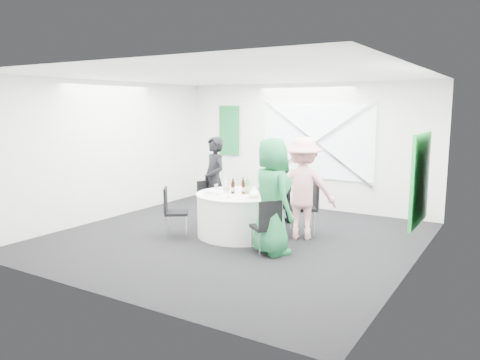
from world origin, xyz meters
The scene contains 48 objects.
floor centered at (0.00, 0.00, 0.00)m, with size 6.00×6.00×0.00m, color black.
ceiling centered at (0.00, 0.00, 2.80)m, with size 6.00×6.00×0.00m, color white.
wall_back centered at (0.00, 3.00, 1.40)m, with size 6.00×6.00×0.00m, color silver.
wall_front centered at (0.00, -3.00, 1.40)m, with size 6.00×6.00×0.00m, color silver.
wall_left centered at (-3.00, 0.00, 1.40)m, with size 6.00×6.00×0.00m, color silver.
wall_right centered at (3.00, 0.00, 1.40)m, with size 6.00×6.00×0.00m, color silver.
window_panel centered at (0.30, 2.96, 1.50)m, with size 2.60×0.03×1.60m, color silver.
window_brace_a centered at (0.30, 2.92, 1.50)m, with size 0.05×0.05×3.16m, color silver.
window_brace_b centered at (0.30, 2.92, 1.50)m, with size 0.05×0.05×3.16m, color silver.
green_banner centered at (-2.00, 2.95, 1.70)m, with size 0.55×0.04×1.20m, color #16712B.
green_sign centered at (2.94, 0.60, 1.20)m, with size 0.05×1.20×1.40m, color green.
banquet_table centered at (0.00, 0.20, 0.38)m, with size 1.56×1.56×0.76m.
chair_back centered at (0.08, 1.27, 0.54)m, with size 0.45×0.46×0.91m.
chair_back_left centered at (-0.97, 0.59, 0.49)m, with size 0.51×0.50×0.85m.
chair_back_right centered at (1.04, 0.84, 0.60)m, with size 0.64×0.63×1.01m.
chair_front_right centered at (0.96, -0.56, 0.51)m, with size 0.56×0.56×0.87m.
chair_front_left centered at (-0.98, -0.50, 0.51)m, with size 0.56×0.56×0.88m.
person_man_back_left centered at (-0.90, 0.71, 0.85)m, with size 0.62×0.41×1.71m, color black.
person_man_back centered at (0.18, 1.22, 0.80)m, with size 0.78×0.43×1.61m, color black.
person_woman_pink centered at (1.04, 0.58, 0.89)m, with size 1.15×0.53×1.77m, color pink.
person_woman_green centered at (0.97, -0.43, 0.91)m, with size 0.89×0.58×1.82m, color #207842.
plate_back centered at (-0.07, 0.72, 0.77)m, with size 0.25×0.25×0.01m.
plate_back_left centered at (-0.45, 0.41, 0.77)m, with size 0.27×0.27×0.01m.
plate_back_right centered at (0.48, 0.52, 0.78)m, with size 0.27×0.27×0.04m.
plate_front_right centered at (0.43, -0.06, 0.78)m, with size 0.26×0.26×0.04m.
plate_front_left centered at (-0.33, -0.19, 0.77)m, with size 0.28×0.28×0.01m.
napkin centered at (-0.41, -0.17, 0.80)m, with size 0.16×0.11×0.04m, color white.
beer_bottle_a centered at (-0.15, 0.21, 0.86)m, with size 0.06×0.06×0.26m.
beer_bottle_b centered at (-0.01, 0.32, 0.86)m, with size 0.06×0.06×0.27m.
beer_bottle_c centered at (0.08, 0.18, 0.86)m, with size 0.06×0.06×0.27m.
beer_bottle_d centered at (-0.10, 0.12, 0.86)m, with size 0.06×0.06×0.25m.
green_water_bottle centered at (0.14, 0.23, 0.88)m, with size 0.08×0.08×0.30m.
clear_water_bottle centered at (-0.24, 0.11, 0.87)m, with size 0.08×0.08×0.28m.
wine_glass_a centered at (-0.31, 0.42, 0.88)m, with size 0.07×0.07×0.17m.
wine_glass_b centered at (-0.26, 0.53, 0.88)m, with size 0.07×0.07×0.17m.
wine_glass_c centered at (0.31, 0.04, 0.88)m, with size 0.07×0.07×0.17m.
wine_glass_d centered at (-0.35, -0.03, 0.88)m, with size 0.07×0.07×0.17m.
wine_glass_e centered at (0.02, -0.21, 0.88)m, with size 0.07×0.07×0.17m.
wine_glass_f centered at (0.34, 0.22, 0.88)m, with size 0.07×0.07×0.17m.
wine_glass_g centered at (0.27, 0.50, 0.88)m, with size 0.07×0.07×0.17m.
fork_a centered at (0.13, 0.76, 0.76)m, with size 0.01×0.15×0.01m, color silver.
knife_a centered at (-0.18, 0.75, 0.76)m, with size 0.01×0.15×0.01m, color silver.
fork_b centered at (0.32, -0.28, 0.76)m, with size 0.01×0.15×0.01m, color silver.
knife_b centered at (0.52, -0.04, 0.76)m, with size 0.01×0.15×0.01m, color silver.
fork_c centered at (-0.42, 0.59, 0.76)m, with size 0.01×0.15×0.01m, color silver.
knife_c centered at (-0.55, 0.36, 0.76)m, with size 0.01×0.15×0.01m, color silver.
fork_d centered at (0.57, 0.31, 0.76)m, with size 0.01×0.15×0.01m, color silver.
knife_d centered at (0.35, 0.66, 0.76)m, with size 0.01×0.15×0.01m, color silver.
Camera 1 is at (4.25, -6.75, 2.28)m, focal length 35.00 mm.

